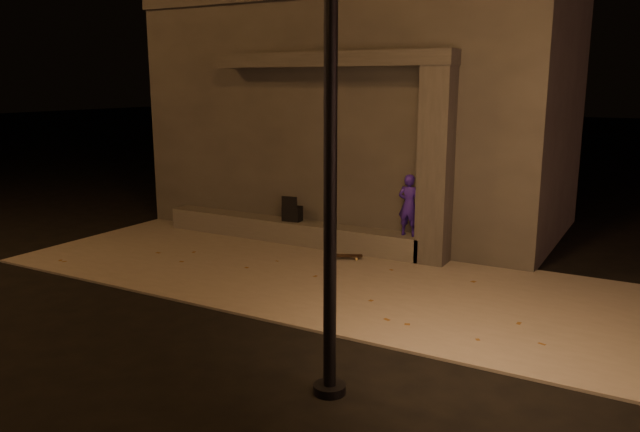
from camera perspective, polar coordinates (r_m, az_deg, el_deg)
The scene contains 9 objects.
ground at distance 9.55m, azimuth -7.38°, elevation -8.49°, with size 120.00×120.00×0.00m, color black.
sidewalk at distance 11.12m, azimuth -1.17°, elevation -5.30°, with size 11.00×4.40×0.04m, color slate.
building at distance 15.07m, azimuth 4.32°, elevation 9.27°, with size 9.00×5.10×5.22m.
ledge at distance 13.25m, azimuth -2.89°, elevation -1.35°, with size 6.00×0.55×0.45m, color #514F49.
column at distance 11.58m, azimuth 10.56°, elevation 4.44°, with size 0.55×0.55×3.60m, color #363331.
canopy at distance 12.43m, azimuth 1.08°, elevation 14.11°, with size 5.00×0.70×0.28m, color #363331.
skateboarder at distance 11.88m, azimuth 8.14°, elevation 0.99°, with size 0.43×0.28×1.18m, color #2C1690.
backpack at distance 13.11m, azimuth -2.55°, elevation 0.34°, with size 0.41×0.29×0.54m.
skateboard at distance 11.94m, azimuth 2.24°, elevation -3.66°, with size 0.70×0.47×0.08m.
Camera 1 is at (5.43, -7.11, 3.34)m, focal length 35.00 mm.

